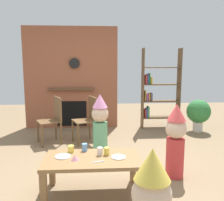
# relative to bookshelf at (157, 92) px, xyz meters

# --- Properties ---
(ground_plane) EXTENTS (12.00, 12.00, 0.00)m
(ground_plane) POSITION_rel_bookshelf_xyz_m (-1.37, -2.40, -0.87)
(ground_plane) COLOR #846B4C
(brick_fireplace_feature) EXTENTS (2.20, 0.28, 2.40)m
(brick_fireplace_feature) POSITION_rel_bookshelf_xyz_m (-2.05, 0.20, 0.32)
(brick_fireplace_feature) COLOR #935138
(brick_fireplace_feature) RESTS_ON ground_plane
(bookshelf) EXTENTS (0.90, 0.28, 1.90)m
(bookshelf) POSITION_rel_bookshelf_xyz_m (0.00, 0.00, 0.00)
(bookshelf) COLOR brown
(bookshelf) RESTS_ON ground_plane
(coffee_table) EXTENTS (1.13, 0.60, 0.45)m
(coffee_table) POSITION_rel_bookshelf_xyz_m (-1.51, -2.94, -0.49)
(coffee_table) COLOR olive
(coffee_table) RESTS_ON ground_plane
(paper_cup_near_left) EXTENTS (0.07, 0.07, 0.09)m
(paper_cup_near_left) POSITION_rel_bookshelf_xyz_m (-1.34, -2.86, -0.38)
(paper_cup_near_left) COLOR #F2CC4C
(paper_cup_near_left) RESTS_ON coffee_table
(paper_cup_near_right) EXTENTS (0.06, 0.06, 0.09)m
(paper_cup_near_right) POSITION_rel_bookshelf_xyz_m (-1.42, -2.86, -0.37)
(paper_cup_near_right) COLOR silver
(paper_cup_near_right) RESTS_ON coffee_table
(paper_cup_center) EXTENTS (0.08, 0.08, 0.09)m
(paper_cup_center) POSITION_rel_bookshelf_xyz_m (-1.78, -2.75, -0.38)
(paper_cup_center) COLOR #F2CC4C
(paper_cup_center) RESTS_ON coffee_table
(paper_cup_far_left) EXTENTS (0.07, 0.07, 0.09)m
(paper_cup_far_left) POSITION_rel_bookshelf_xyz_m (-1.61, -2.71, -0.38)
(paper_cup_far_left) COLOR #669EE0
(paper_cup_far_left) RESTS_ON coffee_table
(paper_plate_front) EXTENTS (0.17, 0.17, 0.01)m
(paper_plate_front) POSITION_rel_bookshelf_xyz_m (-1.21, -2.96, -0.42)
(paper_plate_front) COLOR white
(paper_plate_front) RESTS_ON coffee_table
(paper_plate_rear) EXTENTS (0.18, 0.18, 0.01)m
(paper_plate_rear) POSITION_rel_bookshelf_xyz_m (-1.86, -2.90, -0.42)
(paper_plate_rear) COLOR white
(paper_plate_rear) RESTS_ON coffee_table
(birthday_cake_slice) EXTENTS (0.10, 0.10, 0.07)m
(birthday_cake_slice) POSITION_rel_bookshelf_xyz_m (-1.71, -3.00, -0.39)
(birthday_cake_slice) COLOR pink
(birthday_cake_slice) RESTS_ON coffee_table
(table_fork) EXTENTS (0.15, 0.05, 0.01)m
(table_fork) POSITION_rel_bookshelf_xyz_m (-1.45, -3.07, -0.42)
(table_fork) COLOR silver
(table_fork) RESTS_ON coffee_table
(child_in_pink) EXTENTS (0.28, 0.28, 1.01)m
(child_in_pink) POSITION_rel_bookshelf_xyz_m (-0.40, -2.57, -0.34)
(child_in_pink) COLOR #D13838
(child_in_pink) RESTS_ON ground_plane
(child_by_the_chairs) EXTENTS (0.29, 0.29, 1.03)m
(child_by_the_chairs) POSITION_rel_bookshelf_xyz_m (-1.40, -1.64, -0.32)
(child_by_the_chairs) COLOR #66B27F
(child_by_the_chairs) RESTS_ON ground_plane
(dining_chair_left) EXTENTS (0.53, 0.53, 0.90)m
(dining_chair_left) POSITION_rel_bookshelf_xyz_m (-2.29, -1.01, -0.36)
(dining_chair_left) COLOR brown
(dining_chair_left) RESTS_ON ground_plane
(dining_chair_middle) EXTENTS (0.52, 0.52, 0.90)m
(dining_chair_middle) POSITION_rel_bookshelf_xyz_m (-1.62, -1.01, -0.36)
(dining_chair_middle) COLOR brown
(dining_chair_middle) RESTS_ON ground_plane
(potted_plant_tall) EXTENTS (0.53, 0.53, 0.73)m
(potted_plant_tall) POSITION_rel_bookshelf_xyz_m (0.86, -0.42, -0.43)
(potted_plant_tall) COLOR beige
(potted_plant_tall) RESTS_ON ground_plane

